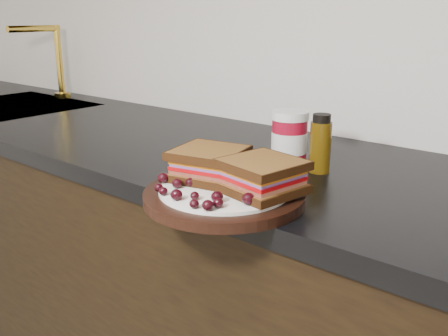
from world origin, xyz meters
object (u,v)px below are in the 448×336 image
(plate, at_px, (224,196))
(oil_bottle, at_px, (320,143))
(condiment_jar, at_px, (289,138))
(sandwich_left, at_px, (209,164))

(plate, relative_size, oil_bottle, 2.33)
(plate, bearing_deg, oil_bottle, 80.14)
(oil_bottle, bearing_deg, plate, -99.86)
(plate, height_order, oil_bottle, oil_bottle)
(condiment_jar, distance_m, oil_bottle, 0.08)
(plate, height_order, sandwich_left, sandwich_left)
(sandwich_left, height_order, oil_bottle, oil_bottle)
(plate, xyz_separation_m, oil_bottle, (0.04, 0.25, 0.05))
(sandwich_left, xyz_separation_m, oil_bottle, (0.10, 0.23, 0.01))
(condiment_jar, bearing_deg, plate, -82.75)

